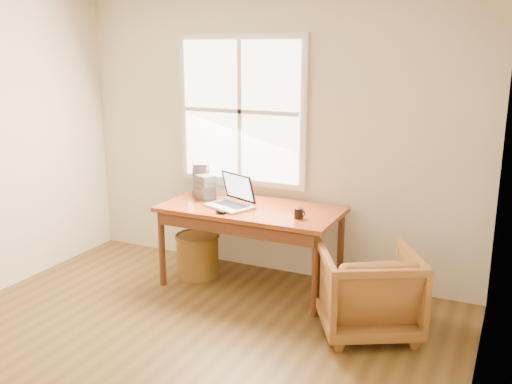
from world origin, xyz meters
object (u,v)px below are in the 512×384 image
laptop (229,193)px  cd_stack_a (204,181)px  coffee_mug (299,213)px  armchair (368,291)px  wicker_stool (198,256)px  desk (251,209)px

laptop → cd_stack_a: bearing=166.2°
coffee_mug → armchair: bearing=-46.7°
wicker_stool → laptop: (0.40, -0.09, 0.69)m
armchair → coffee_mug: coffee_mug is taller
armchair → wicker_stool: size_ratio=1.85×
desk → laptop: laptop is taller
armchair → wicker_stool: armchair is taller
desk → wicker_stool: (-0.57, -0.00, -0.53)m
desk → wicker_stool: size_ratio=4.02×
cd_stack_a → wicker_stool: bearing=-77.2°
armchair → coffee_mug: (-0.68, 0.27, 0.46)m
armchair → laptop: (-1.35, 0.31, 0.55)m
wicker_stool → laptop: bearing=-13.2°
desk → cd_stack_a: (-0.62, 0.24, 0.15)m
laptop → cd_stack_a: laptop is taller
desk → armchair: desk is taller
wicker_stool → cd_stack_a: bearing=102.8°
wicker_stool → coffee_mug: 1.23m
desk → laptop: size_ratio=4.24×
desk → wicker_stool: bearing=-179.5°
wicker_stool → laptop: 0.80m
armchair → cd_stack_a: bearing=-48.1°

